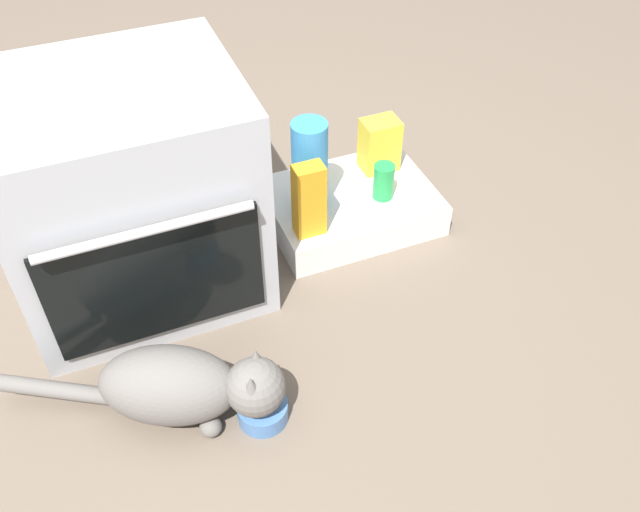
{
  "coord_description": "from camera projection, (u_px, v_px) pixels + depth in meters",
  "views": [
    {
      "loc": [
        -0.1,
        -1.19,
        1.51
      ],
      "look_at": [
        0.4,
        0.03,
        0.25
      ],
      "focal_mm": 38.89,
      "sensor_mm": 36.0,
      "label": 1
    }
  ],
  "objects": [
    {
      "name": "oven",
      "position": [
        130.0,
        194.0,
        1.89
      ],
      "size": [
        0.65,
        0.6,
        0.65
      ],
      "color": "#B7BABF",
      "rests_on": "ground"
    },
    {
      "name": "juice_carton",
      "position": [
        309.0,
        200.0,
        2.02
      ],
      "size": [
        0.09,
        0.06,
        0.24
      ],
      "primitive_type": "cube",
      "color": "orange",
      "rests_on": "pantry_cabinet"
    },
    {
      "name": "food_bowl",
      "position": [
        263.0,
        410.0,
        1.73
      ],
      "size": [
        0.13,
        0.13,
        0.08
      ],
      "color": "#4C7AB7",
      "rests_on": "ground"
    },
    {
      "name": "cat",
      "position": [
        183.0,
        386.0,
        1.69
      ],
      "size": [
        0.67,
        0.38,
        0.22
      ],
      "rotation": [
        0.0,
        0.0,
        -0.46
      ],
      "color": "slate",
      "rests_on": "ground"
    },
    {
      "name": "water_bottle",
      "position": [
        310.0,
        166.0,
        2.09
      ],
      "size": [
        0.11,
        0.11,
        0.3
      ],
      "primitive_type": "cylinder",
      "color": "#388CD1",
      "rests_on": "pantry_cabinet"
    },
    {
      "name": "snack_bag",
      "position": [
        379.0,
        145.0,
        2.28
      ],
      "size": [
        0.12,
        0.09,
        0.18
      ],
      "primitive_type": "cube",
      "color": "yellow",
      "rests_on": "pantry_cabinet"
    },
    {
      "name": "pantry_cabinet",
      "position": [
        350.0,
        206.0,
        2.28
      ],
      "size": [
        0.53,
        0.39,
        0.11
      ],
      "primitive_type": "cube",
      "color": "white",
      "rests_on": "ground"
    },
    {
      "name": "soda_can",
      "position": [
        384.0,
        181.0,
        2.18
      ],
      "size": [
        0.07,
        0.07,
        0.12
      ],
      "primitive_type": "cylinder",
      "color": "green",
      "rests_on": "pantry_cabinet"
    },
    {
      "name": "ground",
      "position": [
        187.0,
        368.0,
        1.87
      ],
      "size": [
        8.0,
        8.0,
        0.0
      ],
      "primitive_type": "plane",
      "color": "#6B5B4C"
    }
  ]
}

